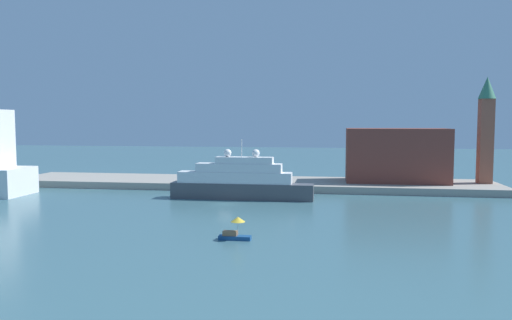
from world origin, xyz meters
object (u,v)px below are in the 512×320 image
Objects in this scene: large_yacht at (240,182)px; harbor_building at (396,155)px; person_figure at (211,178)px; mooring_bollard at (235,183)px; bell_tower at (486,125)px; small_motorboat at (235,230)px; parked_car at (187,178)px.

harbor_building is (31.68, 20.20, 4.14)m from large_yacht.
person_figure is 7.42m from mooring_bollard.
bell_tower is 61.17m from person_figure.
harbor_building is at bearing 32.52° from large_yacht.
small_motorboat is 0.98× the size of parked_car.
large_yacht is 1.20× the size of bell_tower.
small_motorboat is 6.39× the size of mooring_bollard.
mooring_bollard is (11.84, -3.81, -0.30)m from parked_car.
parked_car reaches higher than small_motorboat.
parked_car is (-65.10, -6.32, -12.04)m from bell_tower.
parked_car is (-20.40, 46.65, 0.93)m from small_motorboat.
large_yacht is 20.43m from parked_car.
small_motorboat is at bearing -130.16° from bell_tower.
bell_tower reaches higher than parked_car.
parked_car is 5.44m from person_figure.
small_motorboat is 48.93m from person_figure.
large_yacht is at bearing -56.39° from person_figure.
mooring_bollard is at bearing -30.30° from person_figure.
small_motorboat reaches higher than mooring_bollard.
person_figure is at bearing 149.70° from mooring_bollard.
person_figure reaches higher than parked_car.
parked_car is (-46.44, -6.11, -5.33)m from harbor_building.
bell_tower is (18.67, 0.21, 6.72)m from harbor_building.
bell_tower is 66.51m from parked_car.
person_figure is at bearing -0.76° from parked_car.
small_motorboat is at bearing -66.37° from parked_car.
bell_tower reaches higher than person_figure.
bell_tower is at bearing 6.12° from person_figure.
mooring_bollard is (6.40, -3.74, -0.46)m from person_figure.
small_motorboat is at bearing -72.19° from person_figure.
parked_car reaches higher than mooring_bollard.
large_yacht is at bearing -74.15° from mooring_bollard.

